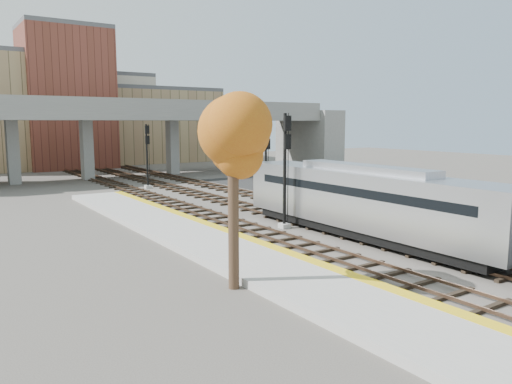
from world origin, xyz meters
TOP-DOWN VIEW (x-y plane):
  - ground at (0.00, 0.00)m, footprint 160.00×160.00m
  - platform at (-7.25, 0.00)m, footprint 4.50×60.00m
  - yellow_strip at (-5.35, 0.00)m, footprint 0.70×60.00m
  - tracks at (0.93, 12.50)m, footprint 10.70×95.00m
  - overpass at (4.92, 45.00)m, footprint 54.00×12.00m
  - buildings_far at (1.26, 66.57)m, footprint 43.00×21.00m
  - parking_lot at (14.00, 28.00)m, footprint 14.00×18.00m
  - locomotive at (1.00, 4.82)m, footprint 3.02×19.05m
  - signal_mast_near at (-1.10, 9.71)m, footprint 0.60×0.64m
  - signal_mast_mid at (3.00, 17.73)m, footprint 0.60×0.64m
  - signal_mast_far at (-1.10, 33.21)m, footprint 0.60×0.64m
  - tree at (-9.90, 1.50)m, footprint 3.60×3.60m
  - car_a at (10.79, 26.17)m, footprint 2.50×3.47m
  - car_b at (12.57, 27.82)m, footprint 2.02×3.75m
  - car_c at (18.49, 30.17)m, footprint 1.80×4.24m

SIDE VIEW (x-z plane):
  - ground at x=0.00m, z-range 0.00..0.00m
  - parking_lot at x=14.00m, z-range 0.00..0.04m
  - tracks at x=0.93m, z-range -0.05..0.20m
  - platform at x=-7.25m, z-range 0.00..0.35m
  - yellow_strip at x=-5.35m, z-range 0.35..0.36m
  - car_a at x=10.79m, z-range 0.04..1.14m
  - car_b at x=12.57m, z-range 0.04..1.21m
  - car_c at x=18.49m, z-range 0.04..1.26m
  - locomotive at x=1.00m, z-range 0.23..4.33m
  - signal_mast_far at x=-1.10m, z-range -0.11..6.48m
  - signal_mast_mid at x=3.00m, z-range -0.10..6.54m
  - signal_mast_near at x=-1.10m, z-range 0.03..7.38m
  - overpass at x=4.92m, z-range 1.06..10.56m
  - tree at x=-9.90m, z-range 1.94..9.94m
  - buildings_far at x=1.26m, z-range -2.42..18.18m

